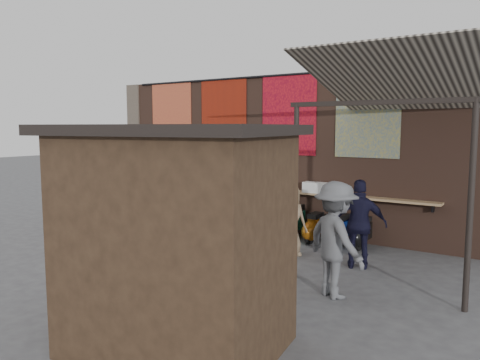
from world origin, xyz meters
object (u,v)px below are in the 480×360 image
Objects in this scene: scooter_stool_7 at (314,228)px; scooter_stool_9 at (362,233)px; scooter_stool_0 at (185,210)px; scooter_stool_2 at (218,213)px; diner_left at (183,196)px; scooter_stool_3 at (236,215)px; diner_right at (215,199)px; scooter_stool_1 at (203,210)px; shopper_tan at (290,220)px; scooter_stool_4 at (254,219)px; scooter_stool_6 at (293,222)px; shelf_box at (316,188)px; scooter_stool_5 at (274,220)px; shopper_grey at (336,240)px; market_stall at (177,244)px; shopper_navy at (360,224)px; scooter_stool_8 at (340,231)px.

scooter_stool_9 is at bearing 4.05° from scooter_stool_7.
scooter_stool_2 is (1.16, -0.01, 0.01)m from scooter_stool_0.
scooter_stool_2 is 1.30m from diner_left.
scooter_stool_7 is (2.27, -0.07, -0.04)m from scooter_stool_3.
scooter_stool_7 is 0.46× the size of diner_right.
shopper_tan is at bearing -21.60° from scooter_stool_1.
scooter_stool_4 is at bearing -178.86° from scooter_stool_9.
shelf_box is at bearing 36.47° from scooter_stool_6.
scooter_stool_5 is at bearing -1.46° from scooter_stool_4.
diner_left is (-3.51, 0.03, 0.36)m from scooter_stool_6.
scooter_stool_3 is 0.44× the size of shopper_grey.
scooter_stool_2 reaches higher than scooter_stool_3.
diner_right is at bearing 174.48° from scooter_stool_2.
scooter_stool_0 is 1.05× the size of scooter_stool_4.
scooter_stool_1 is at bearing -2.20° from shopper_grey.
scooter_stool_6 is at bearing -177.43° from scooter_stool_9.
scooter_stool_0 is at bearing 121.78° from market_stall.
shopper_grey is 0.71× the size of market_stall.
scooter_stool_4 is 0.49× the size of shopper_tan.
scooter_stool_1 is 1.11m from scooter_stool_3.
scooter_stool_3 is (1.11, 0.00, -0.04)m from scooter_stool_1.
diner_left is at bearing -177.29° from scooter_stool_1.
diner_left is at bearing -175.66° from shelf_box.
scooter_stool_6 reaches higher than scooter_stool_3.
scooter_stool_4 is 3.57m from shopper_navy.
scooter_stool_4 is 0.99× the size of scooter_stool_8.
scooter_stool_6 is 1.19× the size of scooter_stool_7.
scooter_stool_6 is 0.57× the size of shopper_tan.
market_stall is at bearing -92.30° from scooter_stool_9.
shopper_navy reaches higher than scooter_stool_9.
scooter_stool_6 is at bearing 58.13° from shopper_tan.
diner_left is 5.82m from shopper_navy.
scooter_stool_8 is 4.73m from diner_left.
diner_right is (-2.91, 0.03, 0.44)m from scooter_stool_7.
shopper_grey is (5.86, -3.09, 0.16)m from diner_left.
scooter_stool_4 is at bearing 179.29° from scooter_stool_8.
scooter_stool_2 is at bearing 98.56° from shopper_tan.
shopper_grey reaches higher than shelf_box.
scooter_stool_0 is 7.64m from market_stall.
diner_right is (-1.81, 0.02, 0.38)m from scooter_stool_5.
scooter_stool_8 is (4.63, -0.04, -0.01)m from scooter_stool_0.
scooter_stool_6 is 0.55× the size of diner_right.
scooter_stool_4 is at bearing -12.76° from shopper_grey.
market_stall reaches higher than scooter_stool_5.
scooter_stool_3 is 0.76m from diner_right.
scooter_stool_5 is 0.54m from scooter_stool_6.
scooter_stool_2 is 1.73m from scooter_stool_5.
scooter_stool_9 is at bearing 1.80° from scooter_stool_5.
diner_right is (-0.08, 0.01, 0.39)m from scooter_stool_2.
scooter_stool_8 is at bearing -24.19° from shelf_box.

